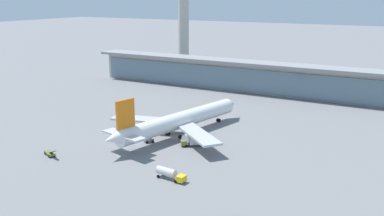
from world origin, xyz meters
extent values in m
plane|color=slate|center=(0.00, 0.00, 0.00)|extent=(1200.00, 1200.00, 0.00)
cylinder|color=white|center=(-0.04, 2.58, 5.27)|extent=(16.93, 52.69, 5.56)
cone|color=white|center=(6.19, 30.48, 5.27)|extent=(6.41, 6.07, 5.45)
cone|color=white|center=(-6.22, -25.06, 5.83)|extent=(6.22, 7.06, 5.01)
cube|color=black|center=(5.50, 27.38, 6.25)|extent=(4.57, 3.16, 0.67)
cube|color=#B7BABF|center=(-12.80, 0.47, 4.30)|extent=(24.74, 11.53, 0.67)
cube|color=#B7BABF|center=(10.60, -4.76, 4.30)|extent=(22.57, 19.75, 0.67)
cylinder|color=silver|center=(-10.11, -0.71, 2.38)|extent=(3.87, 4.60, 3.07)
cylinder|color=silver|center=(7.67, -4.68, 2.38)|extent=(3.87, 4.60, 3.07)
cube|color=orange|center=(-5.17, -20.35, 12.37)|extent=(2.12, 6.70, 8.63)
cube|color=#B7BABF|center=(-5.37, -21.29, 6.11)|extent=(15.89, 7.46, 0.48)
cylinder|color=black|center=(-3.66, 0.44, 0.67)|extent=(1.42, 1.56, 1.34)
cylinder|color=black|center=(2.33, -0.90, 0.67)|extent=(1.42, 1.56, 1.34)
cylinder|color=black|center=(4.56, 23.17, 0.67)|extent=(1.42, 1.56, 1.34)
cube|color=olive|center=(6.65, -6.50, 1.20)|extent=(2.82, 2.92, 1.50)
cube|color=black|center=(6.01, -6.98, 1.50)|extent=(1.33, 1.73, 0.70)
cube|color=silver|center=(9.94, -4.06, 1.85)|extent=(5.07, 4.59, 2.50)
cylinder|color=black|center=(7.92, -6.87, 0.45)|extent=(0.89, 0.76, 0.90)
cylinder|color=black|center=(6.66, -5.17, 0.45)|extent=(0.89, 0.76, 0.90)
cylinder|color=black|center=(11.78, -4.01, 0.45)|extent=(0.89, 0.76, 0.90)
cylinder|color=black|center=(10.52, -2.31, 0.45)|extent=(0.89, 0.76, 0.90)
cube|color=yellow|center=(19.93, -30.65, 1.20)|extent=(2.23, 2.59, 1.50)
cylinder|color=silver|center=(15.16, -30.16, 1.90)|extent=(5.78, 2.65, 2.10)
cylinder|color=black|center=(19.10, -29.45, 0.45)|extent=(0.92, 0.37, 0.90)
cylinder|color=black|center=(18.88, -31.65, 0.45)|extent=(0.92, 0.37, 0.90)
cylinder|color=black|center=(13.43, -28.88, 0.45)|extent=(0.92, 0.37, 0.90)
cylinder|color=black|center=(13.21, -31.07, 0.45)|extent=(0.92, 0.37, 0.90)
cube|color=gray|center=(-4.89, -8.93, 0.90)|extent=(2.83, 3.16, 0.90)
cube|color=black|center=(-4.72, -8.68, 1.70)|extent=(0.97, 0.97, 0.70)
cylinder|color=black|center=(-4.86, -10.14, 0.45)|extent=(0.74, 0.90, 0.90)
cylinder|color=black|center=(-6.03, -9.33, 0.45)|extent=(0.74, 0.90, 0.90)
cylinder|color=black|center=(-3.74, -8.53, 0.45)|extent=(0.74, 0.90, 0.90)
cylinder|color=black|center=(-4.92, -7.72, 0.45)|extent=(0.74, 0.90, 0.90)
cube|color=olive|center=(-24.12, -32.97, 0.75)|extent=(5.12, 3.53, 0.60)
cube|color=black|center=(-21.88, -33.91, 1.84)|extent=(3.99, 2.37, 1.72)
cylinder|color=black|center=(-22.25, -32.86, 0.45)|extent=(0.94, 0.61, 0.90)
cylinder|color=black|center=(-22.89, -34.39, 0.45)|extent=(0.94, 0.61, 0.90)
cylinder|color=black|center=(-25.34, -31.55, 0.45)|extent=(0.94, 0.61, 0.90)
cylinder|color=black|center=(-25.99, -33.08, 0.45)|extent=(0.94, 0.61, 0.90)
cube|color=gray|center=(-11.13, 8.53, 0.75)|extent=(5.11, 3.69, 0.60)
cube|color=black|center=(-13.32, 7.48, 1.84)|extent=(3.96, 2.52, 1.72)
cylinder|color=black|center=(-12.29, 7.06, 0.45)|extent=(0.93, 0.64, 0.90)
cylinder|color=black|center=(-13.00, 8.55, 0.45)|extent=(0.93, 0.64, 0.90)
cylinder|color=black|center=(-9.26, 8.51, 0.45)|extent=(0.93, 0.64, 0.90)
cylinder|color=black|center=(-9.97, 10.00, 0.45)|extent=(0.93, 0.64, 0.90)
cube|color=#B2ADA3|center=(0.00, 78.83, 7.00)|extent=(180.00, 8.00, 14.00)
cube|color=slate|center=(0.00, 74.53, 6.30)|extent=(176.40, 0.50, 11.20)
cube|color=gray|center=(0.00, 76.83, 14.60)|extent=(183.60, 12.80, 1.20)
cylinder|color=#B2ADA3|center=(-62.04, 112.13, 27.65)|extent=(6.40, 6.40, 55.30)
camera|label=1|loc=(71.99, -118.80, 46.48)|focal=40.69mm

